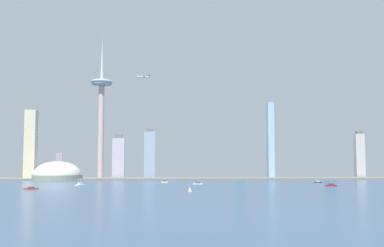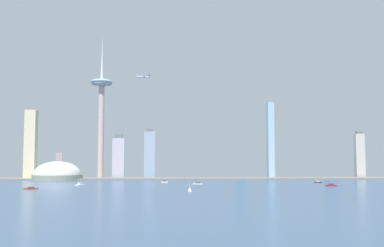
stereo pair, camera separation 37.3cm
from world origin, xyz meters
name	(u,v)px [view 1 (the left image)]	position (x,y,z in m)	size (l,w,h in m)	color
ground_plane	(235,196)	(0.00, 0.00, 0.00)	(6000.00, 6000.00, 0.00)	#395274
waterfront_pier	(202,179)	(0.00, 438.29, 1.56)	(898.88, 70.87, 3.12)	slate
observation_tower	(101,103)	(-210.65, 472.19, 158.83)	(46.41, 46.41, 301.97)	#BDA19E
stadium_dome	(57,175)	(-287.33, 424.91, 9.31)	(96.76, 96.76, 52.68)	gray
skyscraper_0	(241,152)	(95.36, 542.31, 58.38)	(18.54, 14.55, 116.77)	slate
skyscraper_1	(359,155)	(347.50, 484.90, 49.08)	(19.75, 14.95, 101.90)	#B8B5AF
skyscraper_2	(331,162)	(292.96, 510.84, 34.49)	(24.48, 14.20, 72.01)	#4B698F
skyscraper_3	(60,165)	(-308.42, 536.06, 28.66)	(14.75, 20.56, 60.54)	#A08F95
skyscraper_4	(118,158)	(-175.12, 489.35, 44.31)	(25.40, 14.12, 93.84)	#B1ADC0
skyscraper_5	(31,145)	(-346.57, 444.94, 69.81)	(21.83, 20.55, 139.62)	beige
skyscraper_6	(150,154)	(-110.28, 515.24, 51.72)	(23.55, 13.42, 107.13)	#8E9FB8
skyscraper_7	(270,140)	(151.21, 484.41, 81.98)	(13.27, 21.20, 163.95)	#94B5D1
boat_0	(80,184)	(-205.18, 224.62, 1.52)	(13.43, 17.27, 9.41)	white
boat_1	(331,185)	(171.51, 179.57, 1.46)	(16.60, 8.76, 8.33)	#AE181D
boat_3	(164,182)	(-76.68, 298.32, 1.54)	(11.89, 5.08, 8.67)	beige
boat_4	(198,183)	(-22.11, 247.17, 1.06)	(16.75, 9.03, 2.93)	beige
boat_5	(190,190)	(-44.56, 72.63, 1.53)	(4.15, 9.89, 10.19)	beige
boat_6	(31,188)	(-251.97, 130.24, 1.12)	(18.95, 15.03, 3.10)	#B32F19
boat_7	(318,182)	(185.87, 281.62, 1.48)	(14.00, 7.98, 4.14)	black
airplane	(143,77)	(-121.99, 455.73, 212.48)	(28.65, 30.56, 8.14)	#B3B6D1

